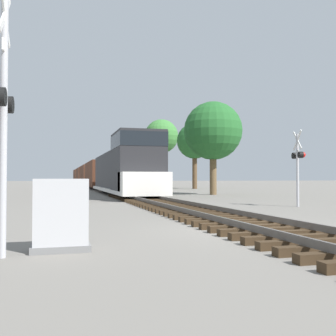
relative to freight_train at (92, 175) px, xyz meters
name	(u,v)px	position (x,y,z in m)	size (l,w,h in m)	color
ground_plane	(252,229)	(0.00, -50.71, -1.78)	(400.00, 400.00, 0.00)	slate
rail_track_bed	(252,224)	(0.00, -50.71, -1.65)	(2.60, 160.00, 0.31)	#382819
freight_train	(92,175)	(0.00, 0.00, 0.00)	(2.90, 79.90, 4.22)	#232326
crossing_signal_near	(2,106)	(-5.69, -52.87, 0.73)	(0.36, 1.01, 4.53)	#B7B7BC
crossing_signal_far	(298,160)	(5.93, -43.94, 0.39)	(0.47, 1.02, 3.55)	#B7B7BC
relay_cabinet	(61,215)	(-4.74, -52.51, -1.14)	(1.04, 0.58, 1.30)	slate
tree_far_right	(213,131)	(7.13, -30.55, 3.32)	(4.68, 4.68, 7.48)	brown
tree_mid_background	(195,141)	(11.65, -13.29, 4.17)	(4.48, 4.48, 8.26)	brown
tree_deep_background	(161,137)	(9.22, -6.05, 5.47)	(4.79, 4.79, 9.69)	brown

